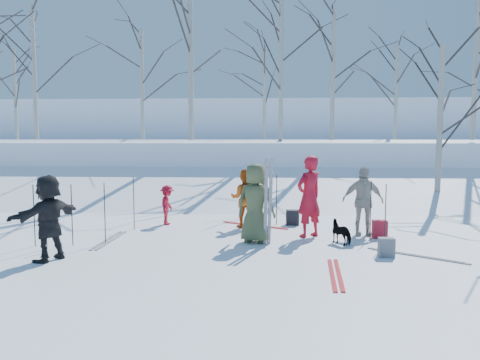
# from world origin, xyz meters

# --- Properties ---
(ground) EXTENTS (120.00, 120.00, 0.00)m
(ground) POSITION_xyz_m (0.00, 0.00, 0.00)
(ground) COLOR white
(ground) RESTS_ON ground
(snow_ramp) EXTENTS (70.00, 9.49, 4.12)m
(snow_ramp) POSITION_xyz_m (0.00, 7.00, 0.15)
(snow_ramp) COLOR white
(snow_ramp) RESTS_ON ground
(snow_plateau) EXTENTS (70.00, 18.00, 2.20)m
(snow_plateau) POSITION_xyz_m (0.00, 17.00, 1.00)
(snow_plateau) COLOR white
(snow_plateau) RESTS_ON ground
(far_hill) EXTENTS (90.00, 30.00, 6.00)m
(far_hill) POSITION_xyz_m (0.00, 38.00, 2.00)
(far_hill) COLOR white
(far_hill) RESTS_ON ground
(skier_olive_center) EXTENTS (1.00, 0.80, 1.77)m
(skier_olive_center) POSITION_xyz_m (0.40, 0.41, 0.89)
(skier_olive_center) COLOR #444F2F
(skier_olive_center) RESTS_ON ground
(skier_red_north) EXTENTS (0.83, 0.79, 1.91)m
(skier_red_north) POSITION_xyz_m (1.65, 1.08, 0.96)
(skier_red_north) COLOR red
(skier_red_north) RESTS_ON ground
(skier_redor_behind) EXTENTS (0.79, 0.64, 1.51)m
(skier_redor_behind) POSITION_xyz_m (0.08, 2.18, 0.76)
(skier_redor_behind) COLOR #B8480E
(skier_redor_behind) RESTS_ON ground
(skier_red_seated) EXTENTS (0.41, 0.70, 1.06)m
(skier_red_seated) POSITION_xyz_m (-2.00, 2.42, 0.53)
(skier_red_seated) COLOR red
(skier_red_seated) RESTS_ON ground
(skier_cream_east) EXTENTS (0.98, 0.42, 1.66)m
(skier_cream_east) POSITION_xyz_m (2.95, 1.34, 0.83)
(skier_cream_east) COLOR beige
(skier_cream_east) RESTS_ON ground
(skier_grey_west) EXTENTS (1.10, 1.59, 1.65)m
(skier_grey_west) POSITION_xyz_m (-3.50, -1.28, 0.82)
(skier_grey_west) COLOR black
(skier_grey_west) RESTS_ON ground
(dog) EXTENTS (0.62, 0.67, 0.53)m
(dog) POSITION_xyz_m (2.31, 0.38, 0.27)
(dog) COLOR black
(dog) RESTS_ON ground
(upright_ski_left) EXTENTS (0.10, 0.17, 1.90)m
(upright_ski_left) POSITION_xyz_m (0.63, 0.17, 0.95)
(upright_ski_left) COLOR silver
(upright_ski_left) RESTS_ON ground
(upright_ski_right) EXTENTS (0.13, 0.23, 1.89)m
(upright_ski_right) POSITION_xyz_m (0.72, 0.20, 0.95)
(upright_ski_right) COLOR silver
(upright_ski_right) RESTS_ON ground
(ski_pair_a) EXTENTS (1.99, 2.09, 0.02)m
(ski_pair_a) POSITION_xyz_m (3.61, -0.62, 0.01)
(ski_pair_a) COLOR silver
(ski_pair_a) RESTS_ON ground
(ski_pair_b) EXTENTS (1.78, 2.07, 0.02)m
(ski_pair_b) POSITION_xyz_m (0.34, 2.38, 0.01)
(ski_pair_b) COLOR red
(ski_pair_b) RESTS_ON ground
(ski_pair_c) EXTENTS (0.53, 1.94, 0.02)m
(ski_pair_c) POSITION_xyz_m (1.82, -1.95, 0.01)
(ski_pair_c) COLOR red
(ski_pair_c) RESTS_ON ground
(ski_pair_d) EXTENTS (0.31, 1.91, 0.02)m
(ski_pair_d) POSITION_xyz_m (-2.92, 0.43, 0.01)
(ski_pair_d) COLOR silver
(ski_pair_d) RESTS_ON ground
(ski_pole_a) EXTENTS (0.02, 0.02, 1.34)m
(ski_pole_a) POSITION_xyz_m (-2.71, 1.73, 0.67)
(ski_pole_a) COLOR black
(ski_pole_a) RESTS_ON ground
(ski_pole_b) EXTENTS (0.02, 0.02, 1.34)m
(ski_pole_b) POSITION_xyz_m (-3.98, -0.41, 0.67)
(ski_pole_b) COLOR black
(ski_pole_b) RESTS_ON ground
(ski_pole_c) EXTENTS (0.02, 0.02, 1.34)m
(ski_pole_c) POSITION_xyz_m (3.22, 0.31, 0.67)
(ski_pole_c) COLOR black
(ski_pole_c) RESTS_ON ground
(ski_pole_d) EXTENTS (0.02, 0.02, 1.34)m
(ski_pole_d) POSITION_xyz_m (0.93, 2.55, 0.67)
(ski_pole_d) COLOR black
(ski_pole_d) RESTS_ON ground
(ski_pole_e) EXTENTS (0.02, 0.02, 1.34)m
(ski_pole_e) POSITION_xyz_m (-2.93, 0.18, 0.67)
(ski_pole_e) COLOR black
(ski_pole_e) RESTS_ON ground
(ski_pole_f) EXTENTS (0.02, 0.02, 1.34)m
(ski_pole_f) POSITION_xyz_m (-4.34, -0.19, 0.67)
(ski_pole_f) COLOR black
(ski_pole_f) RESTS_ON ground
(ski_pole_g) EXTENTS (0.02, 0.02, 1.34)m
(ski_pole_g) POSITION_xyz_m (3.03, 0.87, 0.67)
(ski_pole_g) COLOR black
(ski_pole_g) RESTS_ON ground
(ski_pole_h) EXTENTS (0.02, 0.02, 1.34)m
(ski_pole_h) POSITION_xyz_m (-3.57, -0.05, 0.67)
(ski_pole_h) COLOR black
(ski_pole_h) RESTS_ON ground
(ski_pole_i) EXTENTS (0.02, 0.02, 1.34)m
(ski_pole_i) POSITION_xyz_m (0.51, 2.31, 0.67)
(ski_pole_i) COLOR black
(ski_pole_i) RESTS_ON ground
(backpack_red) EXTENTS (0.32, 0.22, 0.42)m
(backpack_red) POSITION_xyz_m (3.29, 1.01, 0.21)
(backpack_red) COLOR maroon
(backpack_red) RESTS_ON ground
(backpack_grey) EXTENTS (0.30, 0.20, 0.38)m
(backpack_grey) POSITION_xyz_m (3.00, -0.71, 0.19)
(backpack_grey) COLOR slate
(backpack_grey) RESTS_ON ground
(backpack_dark) EXTENTS (0.34, 0.24, 0.40)m
(backpack_dark) POSITION_xyz_m (1.35, 2.54, 0.20)
(backpack_dark) COLOR black
(backpack_dark) RESTS_ON ground
(birch_plateau_a) EXTENTS (3.87, 3.87, 4.67)m
(birch_plateau_a) POSITION_xyz_m (-12.44, 14.23, 4.53)
(birch_plateau_a) COLOR silver
(birch_plateau_a) RESTS_ON snow_plateau
(birch_plateau_b) EXTENTS (4.24, 4.24, 5.20)m
(birch_plateau_b) POSITION_xyz_m (-5.24, 12.45, 4.80)
(birch_plateau_b) COLOR silver
(birch_plateau_b) RESTS_ON snow_plateau
(birch_plateau_c) EXTENTS (4.95, 4.95, 6.21)m
(birch_plateau_c) POSITION_xyz_m (1.32, 11.23, 5.31)
(birch_plateau_c) COLOR silver
(birch_plateau_c) RESTS_ON snow_plateau
(birch_plateau_d) EXTENTS (4.75, 4.75, 5.92)m
(birch_plateau_d) POSITION_xyz_m (-9.71, 10.89, 5.16)
(birch_plateau_d) COLOR silver
(birch_plateau_d) RESTS_ON snow_plateau
(birch_plateau_e) EXTENTS (3.69, 3.69, 4.42)m
(birch_plateau_e) POSITION_xyz_m (6.82, 12.90, 4.41)
(birch_plateau_e) COLOR silver
(birch_plateau_e) RESTS_ON snow_plateau
(birch_plateau_f) EXTENTS (4.47, 4.47, 5.53)m
(birch_plateau_f) POSITION_xyz_m (3.53, 10.74, 4.96)
(birch_plateau_f) COLOR silver
(birch_plateau_f) RESTS_ON snow_plateau
(birch_plateau_g) EXTENTS (4.12, 4.12, 5.02)m
(birch_plateau_g) POSITION_xyz_m (0.58, 16.71, 4.71)
(birch_plateau_g) COLOR silver
(birch_plateau_g) RESTS_ON snow_plateau
(birch_plateau_i) EXTENTS (6.20, 6.20, 8.00)m
(birch_plateau_i) POSITION_xyz_m (-2.54, 10.11, 6.20)
(birch_plateau_i) COLOR silver
(birch_plateau_i) RESTS_ON snow_plateau
(birch_plateau_j) EXTENTS (5.64, 5.64, 7.20)m
(birch_plateau_j) POSITION_xyz_m (9.56, 10.85, 5.80)
(birch_plateau_j) COLOR silver
(birch_plateau_j) RESTS_ON snow_plateau
(birch_edge_e) EXTENTS (4.35, 4.35, 5.36)m
(birch_edge_e) POSITION_xyz_m (6.35, 5.90, 2.68)
(birch_edge_e) COLOR silver
(birch_edge_e) RESTS_ON ground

